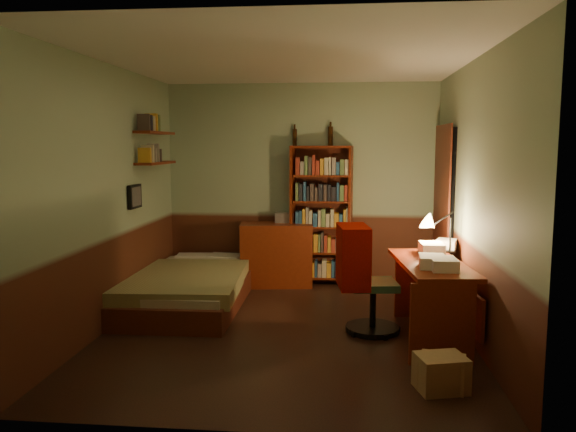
# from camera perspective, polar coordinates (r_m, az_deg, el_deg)

# --- Properties ---
(floor) EXTENTS (3.50, 4.00, 0.02)m
(floor) POSITION_cam_1_polar(r_m,az_deg,el_deg) (5.64, -0.25, -11.58)
(floor) COLOR black
(floor) RESTS_ON ground
(ceiling) EXTENTS (3.50, 4.00, 0.02)m
(ceiling) POSITION_cam_1_polar(r_m,az_deg,el_deg) (5.40, -0.27, 15.76)
(ceiling) COLOR silver
(ceiling) RESTS_ON wall_back
(wall_back) EXTENTS (3.50, 0.02, 2.60)m
(wall_back) POSITION_cam_1_polar(r_m,az_deg,el_deg) (7.36, 1.35, 3.26)
(wall_back) COLOR gray
(wall_back) RESTS_ON ground
(wall_left) EXTENTS (0.02, 4.00, 2.60)m
(wall_left) POSITION_cam_1_polar(r_m,az_deg,el_deg) (5.81, -17.80, 1.86)
(wall_left) COLOR gray
(wall_left) RESTS_ON ground
(wall_right) EXTENTS (0.02, 4.00, 2.60)m
(wall_right) POSITION_cam_1_polar(r_m,az_deg,el_deg) (5.47, 18.41, 1.52)
(wall_right) COLOR gray
(wall_right) RESTS_ON ground
(wall_front) EXTENTS (3.50, 0.02, 2.60)m
(wall_front) POSITION_cam_1_polar(r_m,az_deg,el_deg) (3.38, -3.76, -1.42)
(wall_front) COLOR gray
(wall_front) RESTS_ON ground
(doorway) EXTENTS (0.06, 0.90, 2.00)m
(doorway) POSITION_cam_1_polar(r_m,az_deg,el_deg) (6.76, 15.57, 0.09)
(doorway) COLOR black
(doorway) RESTS_ON ground
(door_trim) EXTENTS (0.02, 0.98, 2.08)m
(door_trim) POSITION_cam_1_polar(r_m,az_deg,el_deg) (6.76, 15.27, 0.10)
(door_trim) COLOR #491C10
(door_trim) RESTS_ON ground
(bed) EXTENTS (1.21, 2.23, 0.66)m
(bed) POSITION_cam_1_polar(r_m,az_deg,el_deg) (6.56, -9.94, -5.91)
(bed) COLOR olive
(bed) RESTS_ON ground
(dresser) EXTENTS (0.96, 0.57, 0.81)m
(dresser) POSITION_cam_1_polar(r_m,az_deg,el_deg) (7.26, -1.21, -3.92)
(dresser) COLOR #5E1D0B
(dresser) RESTS_ON ground
(mini_stereo) EXTENTS (0.25, 0.20, 0.13)m
(mini_stereo) POSITION_cam_1_polar(r_m,az_deg,el_deg) (7.30, -0.37, -0.13)
(mini_stereo) COLOR #B2B2B7
(mini_stereo) RESTS_ON dresser
(bookshelf) EXTENTS (0.80, 0.34, 1.80)m
(bookshelf) POSITION_cam_1_polar(r_m,az_deg,el_deg) (7.22, 3.40, -0.01)
(bookshelf) COLOR #5E1D0B
(bookshelf) RESTS_ON ground
(bottle_left) EXTENTS (0.07, 0.07, 0.21)m
(bottle_left) POSITION_cam_1_polar(r_m,az_deg,el_deg) (7.30, 0.68, 7.99)
(bottle_left) COLOR black
(bottle_left) RESTS_ON bookshelf
(bottle_right) EXTENTS (0.08, 0.08, 0.24)m
(bottle_right) POSITION_cam_1_polar(r_m,az_deg,el_deg) (7.27, 4.33, 8.10)
(bottle_right) COLOR black
(bottle_right) RESTS_ON bookshelf
(desk) EXTENTS (0.70, 1.41, 0.73)m
(desk) POSITION_cam_1_polar(r_m,az_deg,el_deg) (5.48, 14.24, -8.27)
(desk) COLOR #5E1D0B
(desk) RESTS_ON ground
(paper_stack) EXTENTS (0.26, 0.31, 0.10)m
(paper_stack) POSITION_cam_1_polar(r_m,az_deg,el_deg) (6.04, 15.78, -2.82)
(paper_stack) COLOR silver
(paper_stack) RESTS_ON desk
(desk_lamp) EXTENTS (0.18, 0.18, 0.52)m
(desk_lamp) POSITION_cam_1_polar(r_m,az_deg,el_deg) (5.87, 16.18, -1.09)
(desk_lamp) COLOR black
(desk_lamp) RESTS_ON desk
(office_chair) EXTENTS (0.53, 0.48, 0.96)m
(office_chair) POSITION_cam_1_polar(r_m,az_deg,el_deg) (5.51, 8.66, -6.79)
(office_chair) COLOR #356643
(office_chair) RESTS_ON ground
(red_jacket) EXTENTS (0.40, 0.56, 0.59)m
(red_jacket) POSITION_cam_1_polar(r_m,az_deg,el_deg) (5.41, 8.93, 1.31)
(red_jacket) COLOR #B20D00
(red_jacket) RESTS_ON office_chair
(wall_shelf_lower) EXTENTS (0.20, 0.90, 0.03)m
(wall_shelf_lower) POSITION_cam_1_polar(r_m,az_deg,el_deg) (6.78, -13.27, 5.27)
(wall_shelf_lower) COLOR #5E1D0B
(wall_shelf_lower) RESTS_ON wall_left
(wall_shelf_upper) EXTENTS (0.20, 0.90, 0.03)m
(wall_shelf_upper) POSITION_cam_1_polar(r_m,az_deg,el_deg) (6.78, -13.35, 8.23)
(wall_shelf_upper) COLOR #5E1D0B
(wall_shelf_upper) RESTS_ON wall_left
(framed_picture) EXTENTS (0.04, 0.32, 0.26)m
(framed_picture) POSITION_cam_1_polar(r_m,az_deg,el_deg) (6.36, -15.31, 1.93)
(framed_picture) COLOR black
(framed_picture) RESTS_ON wall_left
(cardboard_box_a) EXTENTS (0.41, 0.36, 0.26)m
(cardboard_box_a) POSITION_cam_1_polar(r_m,az_deg,el_deg) (4.46, 15.27, -15.13)
(cardboard_box_a) COLOR tan
(cardboard_box_a) RESTS_ON ground
(cardboard_box_b) EXTENTS (0.39, 0.34, 0.23)m
(cardboard_box_b) POSITION_cam_1_polar(r_m,az_deg,el_deg) (4.51, 15.38, -15.06)
(cardboard_box_b) COLOR tan
(cardboard_box_b) RESTS_ON ground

